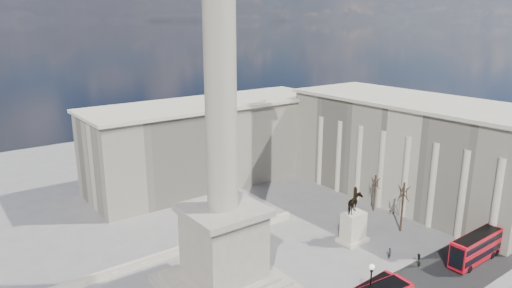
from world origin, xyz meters
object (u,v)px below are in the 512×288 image
Objects in this scene: pedestrian_walking at (390,253)px; red_bus_d at (476,247)px; equestrian_statue at (353,223)px; nelsons_column at (223,190)px; pedestrian_standing at (418,260)px.

red_bus_d is at bearing -50.97° from pedestrian_walking.
equestrian_statue is 5.45× the size of pedestrian_walking.
red_bus_d is at bearing -26.28° from nelsons_column.
equestrian_statue is 6.99m from pedestrian_walking.
pedestrian_walking is (0.20, -6.61, -2.27)m from equestrian_statue.
nelsons_column is 24.33m from equestrian_statue.
pedestrian_standing is (-7.52, 3.89, -1.17)m from red_bus_d.
red_bus_d is 5.23× the size of pedestrian_standing.
equestrian_statue is at bearing -3.12° from nelsons_column.
nelsons_column is at bearing 153.39° from red_bus_d.
pedestrian_walking is at bearing -19.22° from nelsons_column.
equestrian_statue reaches higher than pedestrian_walking.
nelsons_column is 26.02× the size of pedestrian_standing.
equestrian_statue reaches higher than pedestrian_standing.
pedestrian_standing is at bearing -82.07° from equestrian_statue.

